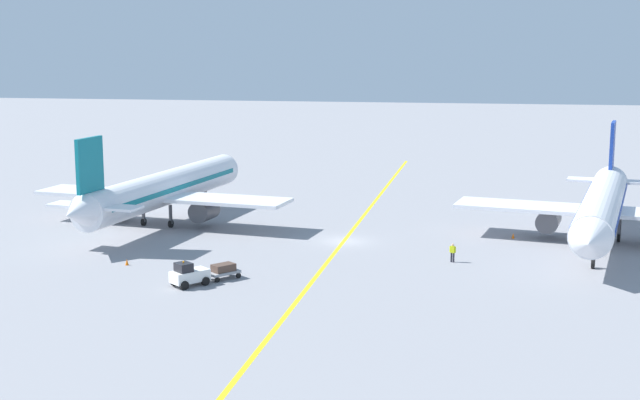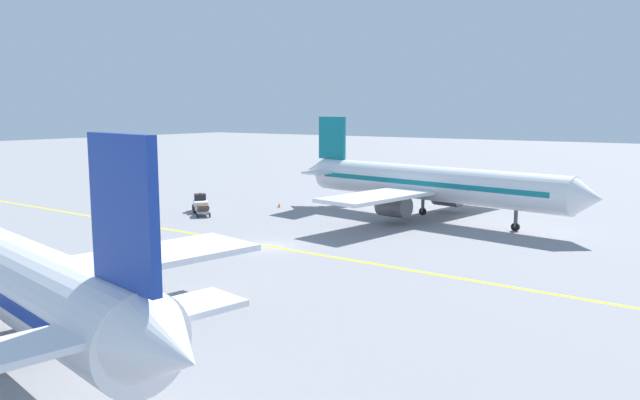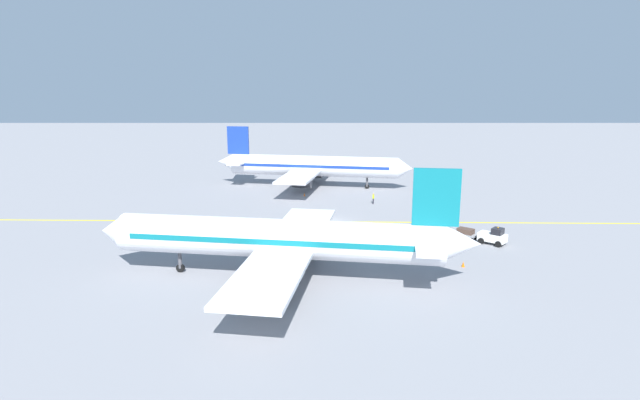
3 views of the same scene
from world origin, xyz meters
The scene contains 9 objects.
ground_plane centered at (0.00, 0.00, 0.00)m, with size 400.00×400.00×0.00m, color gray.
apron_yellow_centreline centered at (0.00, 0.00, 0.00)m, with size 0.40×120.00×0.01m, color yellow.
airplane_at_gate centered at (-20.08, 5.00, 3.71)m, with size 28.46×35.49×10.60m.
airplane_adjacent_stand centered at (24.43, 3.12, 3.71)m, with size 28.48×35.38×10.60m.
baggage_tug_white centered at (-9.76, -18.03, 0.90)m, with size 3.08×3.26×2.11m.
baggage_cart_trailing centered at (-7.64, -15.50, 0.76)m, with size 2.74×2.89×1.24m.
ground_crew_worker centered at (10.65, -6.61, 0.91)m, with size 0.56×0.30×1.68m.
traffic_cone_near_nose centered at (16.27, 4.11, 0.28)m, with size 0.32×0.32×0.55m, color orange.
traffic_cone_mid_apron centered at (-17.18, -12.58, 0.28)m, with size 0.32×0.32×0.55m, color orange.
Camera 1 is at (12.38, -83.62, 19.15)m, focal length 50.00 mm.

